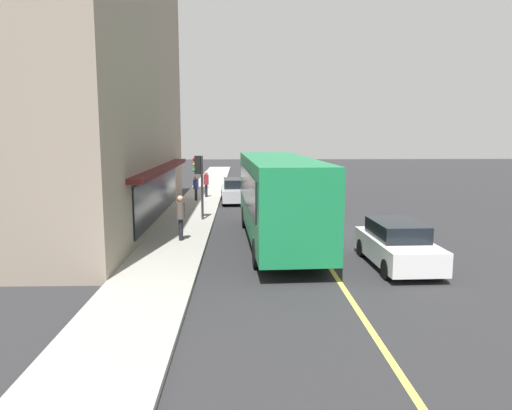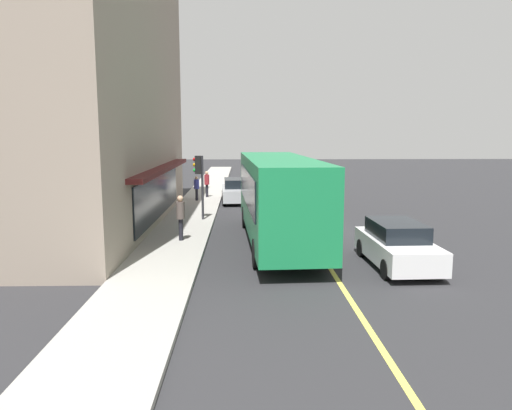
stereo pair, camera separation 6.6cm
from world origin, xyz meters
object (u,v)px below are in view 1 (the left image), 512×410
at_px(bus, 278,195).
at_px(traffic_light, 199,172).
at_px(car_white, 397,245).
at_px(pedestrian_waiting, 206,181).
at_px(pedestrian_at_corner, 180,213).
at_px(car_silver, 236,191).
at_px(pedestrian_near_storefront, 196,186).

relative_size(bus, traffic_light, 3.51).
height_order(car_white, pedestrian_waiting, pedestrian_waiting).
xyz_separation_m(traffic_light, pedestrian_at_corner, (-4.79, 0.34, -1.27)).
bearing_deg(pedestrian_waiting, car_silver, -126.97).
distance_m(traffic_light, pedestrian_at_corner, 4.97).
bearing_deg(pedestrian_near_storefront, traffic_light, -173.37).
height_order(car_white, pedestrian_near_storefront, pedestrian_near_storefront).
height_order(bus, pedestrian_near_storefront, bus).
bearing_deg(pedestrian_at_corner, car_white, -114.72).
bearing_deg(pedestrian_waiting, car_white, -155.66).
xyz_separation_m(bus, pedestrian_at_corner, (0.03, 3.94, -0.72)).
height_order(bus, pedestrian_at_corner, bus).
height_order(car_silver, pedestrian_waiting, pedestrian_waiting).
distance_m(pedestrian_near_storefront, pedestrian_waiting, 1.73).
xyz_separation_m(car_white, pedestrian_near_storefront, (15.27, 8.18, 0.33)).
relative_size(traffic_light, car_white, 0.74).
height_order(bus, car_silver, bus).
bearing_deg(traffic_light, pedestrian_at_corner, 175.93).
distance_m(pedestrian_waiting, pedestrian_at_corner, 13.35).
distance_m(bus, car_silver, 12.07).
xyz_separation_m(car_silver, pedestrian_waiting, (1.52, 2.02, 0.47)).
bearing_deg(pedestrian_at_corner, car_silver, -10.05).
distance_m(bus, pedestrian_at_corner, 4.01).
height_order(car_silver, car_white, same).
xyz_separation_m(pedestrian_waiting, pedestrian_at_corner, (-13.35, 0.08, 0.05)).
relative_size(bus, car_silver, 2.56).
xyz_separation_m(pedestrian_near_storefront, pedestrian_waiting, (1.63, -0.54, 0.13)).
relative_size(traffic_light, pedestrian_waiting, 1.82).
bearing_deg(traffic_light, car_white, -138.53).
relative_size(pedestrian_near_storefront, pedestrian_at_corner, 0.85).
relative_size(bus, pedestrian_near_storefront, 7.21).
height_order(bus, car_white, bus).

